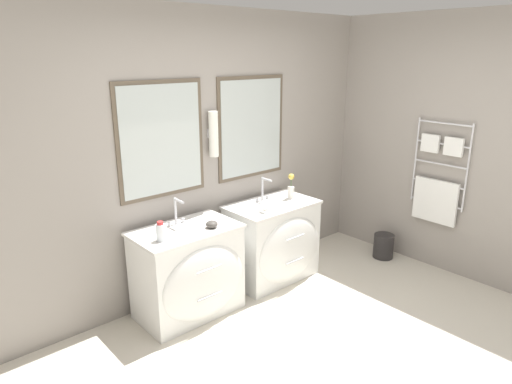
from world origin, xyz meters
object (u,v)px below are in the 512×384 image
at_px(toiletry_bottle, 161,232).
at_px(amenity_bowl, 212,224).
at_px(flower_vase, 291,188).
at_px(vanity_left, 190,272).
at_px(vanity_right, 274,241).
at_px(waste_bin, 383,245).

height_order(toiletry_bottle, amenity_bowl, toiletry_bottle).
height_order(toiletry_bottle, flower_vase, flower_vase).
bearing_deg(toiletry_bottle, flower_vase, 3.27).
xyz_separation_m(toiletry_bottle, flower_vase, (1.54, 0.09, 0.04)).
relative_size(vanity_left, amenity_bowl, 8.66).
xyz_separation_m(vanity_right, waste_bin, (1.26, -0.46, -0.26)).
xyz_separation_m(vanity_right, amenity_bowl, (-0.82, -0.09, 0.42)).
bearing_deg(flower_vase, waste_bin, -26.08).
distance_m(vanity_left, waste_bin, 2.32).
bearing_deg(amenity_bowl, vanity_right, 6.58).
bearing_deg(toiletry_bottle, vanity_right, 2.41).
bearing_deg(vanity_left, waste_bin, -11.38).
relative_size(vanity_left, toiletry_bottle, 5.58).
bearing_deg(waste_bin, toiletry_bottle, 171.03).
distance_m(vanity_left, vanity_right, 1.00).
height_order(vanity_left, flower_vase, flower_vase).
bearing_deg(toiletry_bottle, amenity_bowl, -5.07).
bearing_deg(vanity_left, flower_vase, 1.55).
bearing_deg(flower_vase, toiletry_bottle, -176.73).
relative_size(toiletry_bottle, waste_bin, 0.59).
bearing_deg(flower_vase, amenity_bowl, -173.20).
xyz_separation_m(amenity_bowl, flower_vase, (1.08, 0.13, 0.08)).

